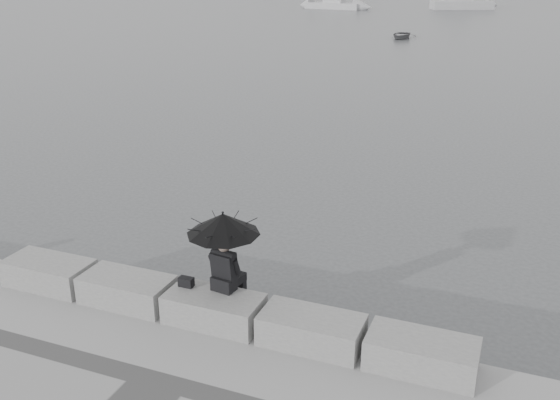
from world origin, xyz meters
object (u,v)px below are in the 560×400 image
at_px(seated_person, 223,233).
at_px(dinghy, 401,35).
at_px(motor_cruiser, 462,2).
at_px(sailboat_left, 334,5).

bearing_deg(seated_person, dinghy, 105.80).
xyz_separation_m(seated_person, motor_cruiser, (-5.56, 81.29, -1.12)).
bearing_deg(seated_person, motor_cruiser, 101.86).
xyz_separation_m(sailboat_left, motor_cruiser, (15.97, 5.79, 0.37)).
bearing_deg(sailboat_left, dinghy, -56.46).
xyz_separation_m(sailboat_left, dinghy, (15.29, -30.23, -0.26)).
height_order(seated_person, motor_cruiser, motor_cruiser).
relative_size(sailboat_left, motor_cruiser, 1.53).
height_order(motor_cruiser, dinghy, motor_cruiser).
bearing_deg(dinghy, seated_person, -80.07).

